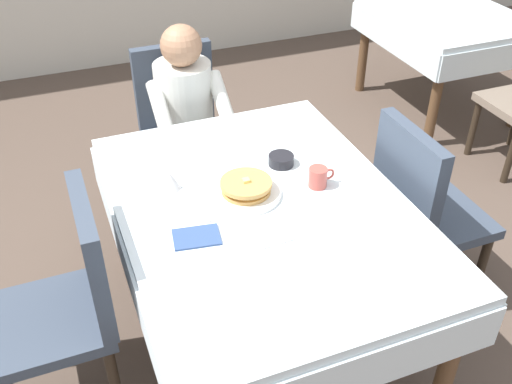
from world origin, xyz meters
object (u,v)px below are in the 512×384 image
breakfast_stack (246,186)px  chair_diner (181,119)px  diner_person (187,109)px  chair_right_side (421,204)px  syrup_pitcher (171,181)px  background_table_far (446,29)px  plate_breakfast (246,194)px  knife_right_of_plate (292,188)px  cup_coffee (318,177)px  fork_left_of_plate (202,208)px  bowl_butter (281,160)px  dining_table_main (263,222)px  chair_left_side (72,295)px  spoon_near_edge (276,244)px

breakfast_stack → chair_diner: bearing=89.3°
diner_person → chair_right_side: size_ratio=1.20×
syrup_pitcher → background_table_far: 2.75m
plate_breakfast → knife_right_of_plate: (0.19, -0.02, -0.01)m
chair_diner → cup_coffee: size_ratio=8.23×
diner_person → breakfast_stack: diner_person is taller
syrup_pitcher → knife_right_of_plate: size_ratio=0.40×
fork_left_of_plate → cup_coffee: bearing=-95.8°
diner_person → bowl_butter: 0.81m
chair_right_side → cup_coffee: 0.57m
chair_diner → background_table_far: bearing=-168.1°
diner_person → plate_breakfast: diner_person is taller
breakfast_stack → syrup_pitcher: breakfast_stack is taller
chair_right_side → bowl_butter: bearing=-112.2°
dining_table_main → chair_right_side: size_ratio=1.64×
background_table_far → cup_coffee: bearing=-139.0°
dining_table_main → syrup_pitcher: size_ratio=19.05×
plate_breakfast → cup_coffee: size_ratio=2.48×
chair_right_side → chair_left_side: 1.54m
diner_person → breakfast_stack: size_ratio=5.43×
dining_table_main → diner_person: bearing=91.4°
chair_right_side → fork_left_of_plate: chair_right_side is taller
dining_table_main → chair_right_side: bearing=0.0°
knife_right_of_plate → spoon_near_edge: bearing=144.2°
background_table_far → bowl_butter: bearing=-144.0°
chair_right_side → spoon_near_edge: chair_right_side is taller
knife_right_of_plate → breakfast_stack: bearing=80.4°
knife_right_of_plate → background_table_far: 2.47m
chair_right_side → bowl_butter: size_ratio=8.45×
diner_person → plate_breakfast: bearing=89.0°
background_table_far → chair_diner: bearing=-168.1°
dining_table_main → spoon_near_edge: size_ratio=10.16×
fork_left_of_plate → chair_diner: bearing=-13.5°
chair_right_side → dining_table_main: bearing=-90.0°
bowl_butter → knife_right_of_plate: bowl_butter is taller
plate_breakfast → syrup_pitcher: syrup_pitcher is taller
chair_diner → dining_table_main: bearing=91.2°
breakfast_stack → fork_left_of_plate: bearing=-173.0°
bowl_butter → breakfast_stack: bearing=-144.5°
bowl_butter → syrup_pitcher: 0.49m
plate_breakfast → background_table_far: 2.61m
dining_table_main → diner_person: size_ratio=1.36×
chair_left_side → knife_right_of_plate: chair_left_side is taller
fork_left_of_plate → knife_right_of_plate: 0.38m
dining_table_main → syrup_pitcher: bearing=142.2°
chair_right_side → cup_coffee: (-0.51, 0.04, 0.25)m
bowl_butter → background_table_far: size_ratio=0.10×
chair_right_side → fork_left_of_plate: size_ratio=5.17×
bowl_butter → fork_left_of_plate: 0.45m
chair_right_side → syrup_pitcher: 1.13m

